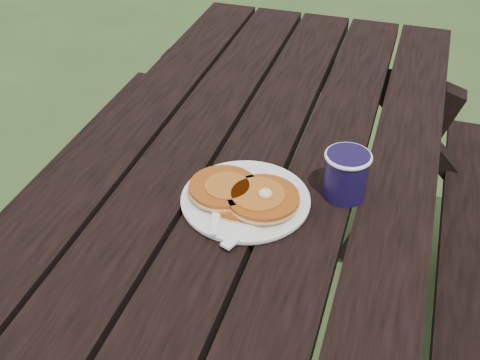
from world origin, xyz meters
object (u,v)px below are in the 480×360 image
(picnic_table, at_px, (240,310))
(coffee_cup, at_px, (346,172))
(plate, at_px, (246,200))
(pancake_stack, at_px, (244,194))

(picnic_table, xyz_separation_m, coffee_cup, (0.20, 0.02, 0.44))
(picnic_table, xyz_separation_m, plate, (0.03, -0.06, 0.39))
(plate, height_order, coffee_cup, coffee_cup)
(pancake_stack, bearing_deg, plate, 86.09)
(pancake_stack, bearing_deg, coffee_cup, 26.50)
(picnic_table, height_order, pancake_stack, pancake_stack)
(coffee_cup, bearing_deg, picnic_table, -174.81)
(picnic_table, height_order, plate, plate)
(pancake_stack, bearing_deg, picnic_table, 114.00)
(picnic_table, relative_size, coffee_cup, 19.07)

